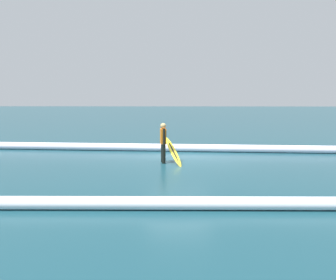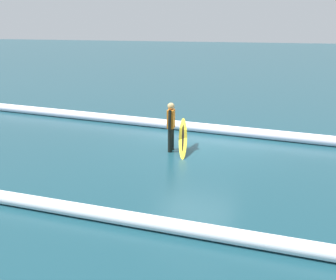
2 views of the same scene
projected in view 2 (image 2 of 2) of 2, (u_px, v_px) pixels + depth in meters
ground_plane at (196, 147)px, 14.03m from camera, size 188.66×188.66×0.00m
surfer at (171, 124)px, 13.39m from camera, size 0.26×0.58×1.53m
surfboard at (183, 138)px, 13.42m from camera, size 0.84×1.75×0.91m
wave_crest_foreground at (182, 126)px, 16.25m from camera, size 21.68×1.41×0.35m
wave_crest_midground at (169, 225)px, 8.16m from camera, size 14.66×0.66×0.30m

